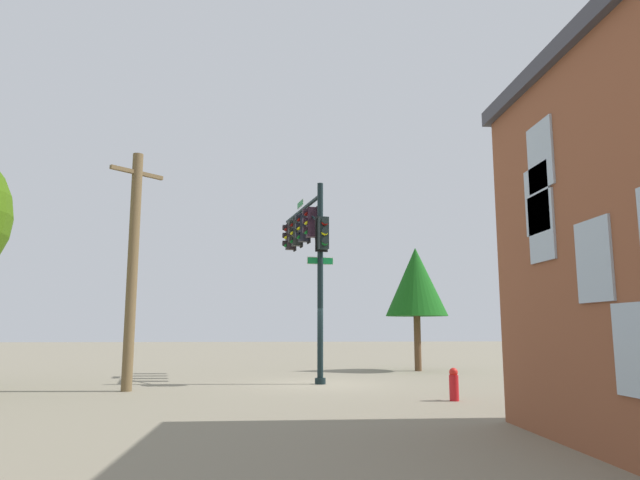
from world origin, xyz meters
name	(u,v)px	position (x,y,z in m)	size (l,w,h in m)	color
ground_plane	(320,384)	(0.00, 0.00, 0.00)	(120.00, 120.00, 0.00)	gray
signal_pole_assembly	(307,240)	(1.74, 0.38, 5.12)	(5.81, 1.74, 6.86)	black
utility_pole	(133,266)	(-1.73, 5.87, 3.72)	(1.35, 1.36, 7.24)	brown
fire_hydrant	(454,384)	(-4.67, -3.08, 0.41)	(0.33, 0.24, 0.83)	red
tree_mid	(416,282)	(5.55, -4.70, 3.86)	(2.74, 2.74, 5.41)	brown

